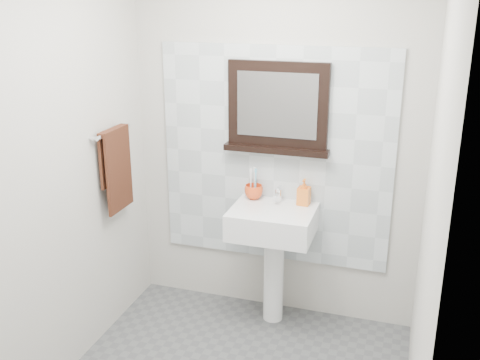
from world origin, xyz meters
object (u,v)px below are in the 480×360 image
Objects in this scene: toothbrush_cup at (254,192)px; hand_towel at (116,163)px; soap_dispenser at (304,192)px; framed_mirror at (278,110)px; pedestal_sink at (273,234)px.

hand_towel is (-0.82, -0.41, 0.25)m from toothbrush_cup.
hand_towel reaches higher than soap_dispenser.
framed_mirror is (0.15, 0.05, 0.58)m from toothbrush_cup.
hand_towel reaches higher than pedestal_sink.
hand_towel is at bearing -164.63° from pedestal_sink.
soap_dispenser is at bearing 19.22° from hand_towel.
soap_dispenser is at bearing 37.48° from pedestal_sink.
framed_mirror is (-0.21, 0.05, 0.54)m from soap_dispenser.
framed_mirror is (-0.03, 0.19, 0.81)m from pedestal_sink.
hand_towel is (-1.17, -0.41, 0.21)m from soap_dispenser.
framed_mirror is 1.12m from hand_towel.
soap_dispenser is 0.58m from framed_mirror.
toothbrush_cup is at bearing 26.81° from hand_towel.
framed_mirror is at bearing 99.27° from pedestal_sink.
soap_dispenser is at bearing -14.27° from framed_mirror.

